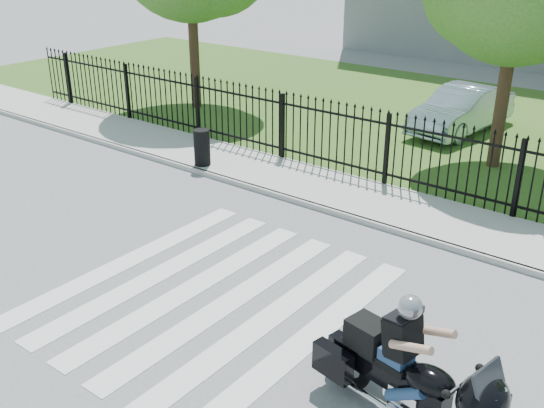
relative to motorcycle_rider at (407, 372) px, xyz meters
The scene contains 9 objects.
ground 4.03m from the motorcycle_rider, behind, with size 120.00×120.00×0.00m, color slate.
crosswalk 4.02m from the motorcycle_rider, behind, with size 5.00×5.50×0.01m, color silver, non-canonical shape.
sidewalk 6.92m from the motorcycle_rider, 124.49° to the left, with size 40.00×2.00×0.12m, color #ADAAA3.
curb 6.12m from the motorcycle_rider, 129.83° to the left, with size 40.00×0.12×0.12m, color #ADAAA3.
grass_strip 13.28m from the motorcycle_rider, 107.10° to the left, with size 40.00×12.00×0.02m, color #376021.
iron_fence 7.73m from the motorcycle_rider, 120.29° to the left, with size 26.00×0.04×1.80m.
motorcycle_rider is the anchor object (origin of this frame).
parked_car 12.69m from the motorcycle_rider, 109.58° to the left, with size 1.40×4.02×1.33m, color #9AB3C2.
litter_bin 9.54m from the motorcycle_rider, 148.57° to the left, with size 0.41×0.41×0.91m, color black.
Camera 1 is at (6.40, -6.58, 5.70)m, focal length 42.00 mm.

